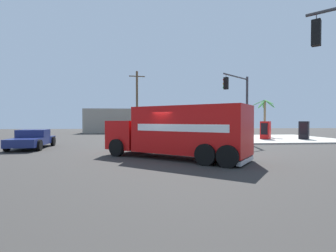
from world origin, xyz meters
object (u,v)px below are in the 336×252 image
object	(u,v)px
vending_machine_blue	(265,130)
delivery_truck	(178,131)
traffic_light_primary	(240,98)
palm_tree_far	(265,112)
utility_pole	(137,102)
pickup_navy	(32,138)
vending_machine_red	(304,130)

from	to	relation	value
vending_machine_blue	delivery_truck	bearing A→B (deg)	-133.66
traffic_light_primary	palm_tree_far	size ratio (longest dim) A/B	1.31
vending_machine_blue	utility_pole	distance (m)	17.33
traffic_light_primary	palm_tree_far	world-z (taller)	traffic_light_primary
pickup_navy	delivery_truck	bearing A→B (deg)	-29.95
vending_machine_blue	utility_pole	xyz separation A→B (m)	(-13.55, 10.21, 3.54)
vending_machine_red	utility_pole	world-z (taller)	utility_pole
traffic_light_primary	palm_tree_far	distance (m)	10.21
vending_machine_red	delivery_truck	bearing A→B (deg)	-143.74
palm_tree_far	traffic_light_primary	bearing A→B (deg)	-128.01
vending_machine_blue	palm_tree_far	size ratio (longest dim) A/B	0.41
traffic_light_primary	vending_machine_red	bearing A→B (deg)	22.78
traffic_light_primary	vending_machine_red	distance (m)	9.36
delivery_truck	palm_tree_far	size ratio (longest dim) A/B	1.78
delivery_truck	pickup_navy	world-z (taller)	delivery_truck
vending_machine_blue	pickup_navy	bearing A→B (deg)	-165.62
utility_pole	pickup_navy	bearing A→B (deg)	-115.00
traffic_light_primary	vending_machine_red	world-z (taller)	traffic_light_primary
vending_machine_blue	palm_tree_far	bearing A→B (deg)	64.28
vending_machine_blue	palm_tree_far	world-z (taller)	palm_tree_far
delivery_truck	vending_machine_blue	bearing A→B (deg)	46.34
pickup_navy	vending_machine_blue	distance (m)	21.47
pickup_navy	vending_machine_red	world-z (taller)	vending_machine_red
vending_machine_red	vending_machine_blue	xyz separation A→B (m)	(-3.91, 0.48, 0.00)
pickup_navy	vending_machine_red	xyz separation A→B (m)	(24.70, 4.84, 0.34)
traffic_light_primary	pickup_navy	xyz separation A→B (m)	(-16.49, -1.40, -3.25)
delivery_truck	utility_pole	world-z (taller)	utility_pole
pickup_navy	palm_tree_far	size ratio (longest dim) A/B	1.20
traffic_light_primary	vending_machine_blue	distance (m)	6.51
traffic_light_primary	utility_pole	size ratio (longest dim) A/B	0.65
traffic_light_primary	pickup_navy	distance (m)	16.87
traffic_light_primary	delivery_truck	bearing A→B (deg)	-131.31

